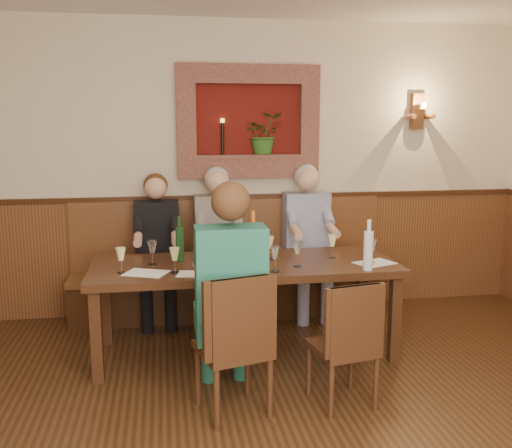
{
  "coord_description": "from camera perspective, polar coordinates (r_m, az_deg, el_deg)",
  "views": [
    {
      "loc": [
        -0.62,
        -2.5,
        1.86
      ],
      "look_at": [
        0.1,
        1.9,
        1.05
      ],
      "focal_mm": 40.0,
      "sensor_mm": 36.0,
      "label": 1
    }
  ],
  "objects": [
    {
      "name": "room_shell",
      "position": [
        2.57,
        4.76,
        10.92
      ],
      "size": [
        6.04,
        6.04,
        2.82
      ],
      "color": "#C3B294",
      "rests_on": "ground"
    },
    {
      "name": "spittoon_bucket",
      "position": [
        4.38,
        -2.41,
        -2.73
      ],
      "size": [
        0.27,
        0.27,
        0.25
      ],
      "primitive_type": "cylinder",
      "rotation": [
        0.0,
        0.0,
        0.28
      ],
      "color": "red",
      "rests_on": "dining_table"
    },
    {
      "name": "wainscoting",
      "position": [
        2.87,
        4.36,
        -16.05
      ],
      "size": [
        6.02,
        6.02,
        1.15
      ],
      "color": "#5A2C19",
      "rests_on": "ground"
    },
    {
      "name": "tasting_sheet_d",
      "position": [
        4.22,
        -6.11,
        -4.98
      ],
      "size": [
        0.29,
        0.23,
        0.0
      ],
      "primitive_type": "cube",
      "rotation": [
        0.0,
        0.0,
        -0.21
      ],
      "color": "white",
      "rests_on": "dining_table"
    },
    {
      "name": "person_bench_mid",
      "position": [
        5.36,
        -3.75,
        -3.36
      ],
      "size": [
        0.43,
        0.52,
        1.44
      ],
      "color": "#635C5A",
      "rests_on": "ground"
    },
    {
      "name": "wall_niche",
      "position": [
        5.51,
        -0.32,
        9.74
      ],
      "size": [
        1.36,
        0.3,
        1.06
      ],
      "color": "#58110C",
      "rests_on": "ground"
    },
    {
      "name": "wine_glass_0",
      "position": [
        4.32,
        -13.35,
        -3.56
      ],
      "size": [
        0.08,
        0.08,
        0.19
      ],
      "primitive_type": null,
      "color": "#E5EA8C",
      "rests_on": "dining_table"
    },
    {
      "name": "wine_glass_2",
      "position": [
        4.25,
        -8.13,
        -3.62
      ],
      "size": [
        0.08,
        0.08,
        0.19
      ],
      "primitive_type": null,
      "color": "#E5EA8C",
      "rests_on": "dining_table"
    },
    {
      "name": "wine_glass_3",
      "position": [
        4.58,
        -4.76,
        -2.54
      ],
      "size": [
        0.08,
        0.08,
        0.19
      ],
      "primitive_type": null,
      "color": "white",
      "rests_on": "dining_table"
    },
    {
      "name": "wine_bottle_green_a",
      "position": [
        4.54,
        -0.28,
        -1.66
      ],
      "size": [
        0.08,
        0.08,
        0.41
      ],
      "rotation": [
        0.0,
        0.0,
        0.09
      ],
      "color": "#19471E",
      "rests_on": "dining_table"
    },
    {
      "name": "tasting_sheet_b",
      "position": [
        4.43,
        -1.43,
        -4.18
      ],
      "size": [
        0.35,
        0.27,
        0.0
      ],
      "primitive_type": "cube",
      "rotation": [
        0.0,
        0.0,
        0.14
      ],
      "color": "white",
      "rests_on": "dining_table"
    },
    {
      "name": "wine_glass_10",
      "position": [
        4.24,
        1.95,
        -3.54
      ],
      "size": [
        0.08,
        0.08,
        0.19
      ],
      "primitive_type": null,
      "color": "white",
      "rests_on": "dining_table"
    },
    {
      "name": "wine_glass_4",
      "position": [
        4.41,
        -1.48,
        -3.01
      ],
      "size": [
        0.08,
        0.08,
        0.19
      ],
      "primitive_type": null,
      "color": "#E5EA8C",
      "rests_on": "dining_table"
    },
    {
      "name": "water_bottle",
      "position": [
        4.36,
        11.17,
        -2.51
      ],
      "size": [
        0.08,
        0.08,
        0.38
      ],
      "rotation": [
        0.0,
        0.0,
        0.06
      ],
      "color": "silver",
      "rests_on": "dining_table"
    },
    {
      "name": "wine_bottle_green_b",
      "position": [
        4.6,
        -7.64,
        -1.91
      ],
      "size": [
        0.08,
        0.08,
        0.36
      ],
      "rotation": [
        0.0,
        0.0,
        -0.43
      ],
      "color": "#19471E",
      "rests_on": "dining_table"
    },
    {
      "name": "wine_glass_7",
      "position": [
        4.71,
        7.62,
        -2.21
      ],
      "size": [
        0.08,
        0.08,
        0.19
      ],
      "primitive_type": null,
      "color": "#E5EA8C",
      "rests_on": "dining_table"
    },
    {
      "name": "person_chair_front",
      "position": [
        3.8,
        -2.66,
        -8.73
      ],
      "size": [
        0.45,
        0.55,
        1.49
      ],
      "color": "#1B4D5F",
      "rests_on": "ground"
    },
    {
      "name": "tasting_sheet_c",
      "position": [
        4.61,
        11.78,
        -3.83
      ],
      "size": [
        0.35,
        0.3,
        0.0
      ],
      "primitive_type": "cube",
      "rotation": [
        0.0,
        0.0,
        0.37
      ],
      "color": "white",
      "rests_on": "dining_table"
    },
    {
      "name": "wine_glass_8",
      "position": [
        4.58,
        11.5,
        -2.7
      ],
      "size": [
        0.08,
        0.08,
        0.19
      ],
      "primitive_type": null,
      "color": "white",
      "rests_on": "dining_table"
    },
    {
      "name": "wine_glass_9",
      "position": [
        4.22,
        -4.32,
        -3.64
      ],
      "size": [
        0.08,
        0.08,
        0.19
      ],
      "primitive_type": null,
      "color": "#E5EA8C",
      "rests_on": "dining_table"
    },
    {
      "name": "dining_table",
      "position": [
        4.55,
        -1.15,
        -4.8
      ],
      "size": [
        2.4,
        0.9,
        0.75
      ],
      "color": "#311C0E",
      "rests_on": "ground"
    },
    {
      "name": "person_bench_left",
      "position": [
        5.34,
        -9.78,
        -3.81
      ],
      "size": [
        0.4,
        0.49,
        1.39
      ],
      "color": "black",
      "rests_on": "ground"
    },
    {
      "name": "wall_sconce",
      "position": [
        5.98,
        15.88,
        10.71
      ],
      "size": [
        0.25,
        0.2,
        0.35
      ],
      "color": "#5A2C19",
      "rests_on": "ground"
    },
    {
      "name": "wine_glass_6",
      "position": [
        4.41,
        4.16,
        -3.02
      ],
      "size": [
        0.08,
        0.08,
        0.19
      ],
      "primitive_type": null,
      "color": "white",
      "rests_on": "dining_table"
    },
    {
      "name": "tasting_sheet_a",
      "position": [
        4.3,
        -10.92,
        -4.83
      ],
      "size": [
        0.37,
        0.32,
        0.0
      ],
      "primitive_type": "cube",
      "rotation": [
        0.0,
        0.0,
        -0.41
      ],
      "color": "white",
      "rests_on": "dining_table"
    },
    {
      "name": "person_bench_right",
      "position": [
        5.5,
        5.22,
        -2.96
      ],
      "size": [
        0.43,
        0.53,
        1.45
      ],
      "color": "navy",
      "rests_on": "ground"
    },
    {
      "name": "chair_near_right",
      "position": [
        3.92,
        8.72,
        -14.05
      ],
      "size": [
        0.44,
        0.44,
        0.86
      ],
      "rotation": [
        0.0,
        0.0,
        0.19
      ],
      "color": "#311C0E",
      "rests_on": "ground"
    },
    {
      "name": "wine_glass_5",
      "position": [
        4.61,
        1.35,
        -2.41
      ],
      "size": [
        0.08,
        0.08,
        0.19
      ],
      "primitive_type": null,
      "color": "#E5EA8C",
      "rests_on": "dining_table"
    },
    {
      "name": "chair_near_left",
      "position": [
        3.77,
        -2.21,
        -14.58
      ],
      "size": [
        0.51,
        0.51,
        0.94
      ],
      "rotation": [
        0.0,
        0.0,
        0.26
      ],
      "color": "#311C0E",
      "rests_on": "ground"
    },
    {
      "name": "wine_glass_1",
      "position": [
        4.51,
        -10.32,
        -2.85
      ],
      "size": [
        0.08,
        0.08,
        0.19
      ],
      "primitive_type": null,
      "color": "white",
      "rests_on": "dining_table"
    },
    {
      "name": "bench",
      "position": [
        5.54,
        -2.53,
        -5.76
      ],
      "size": [
        3.0,
        0.45,
        1.11
      ],
      "color": "#381E0F",
      "rests_on": "ground"
    }
  ]
}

